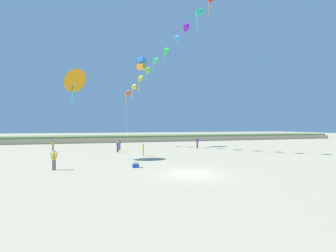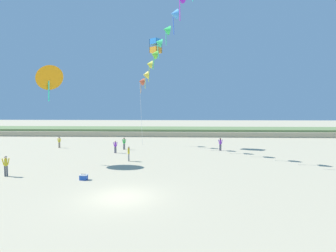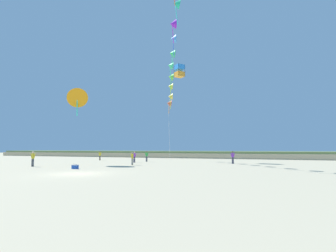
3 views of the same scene
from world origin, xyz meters
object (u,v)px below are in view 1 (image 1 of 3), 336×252
object	(u,v)px
large_kite_low_lead	(141,64)
large_kite_mid_trail	(73,79)
person_far_right	(54,158)
beach_cooler	(136,165)
person_near_left	(118,146)
person_near_right	(143,149)
person_far_center	(120,144)
person_mid_center	(53,145)
person_far_left	(197,142)

from	to	relation	value
large_kite_low_lead	large_kite_mid_trail	world-z (taller)	large_kite_low_lead
person_far_right	beach_cooler	world-z (taller)	person_far_right
person_near_left	large_kite_mid_trail	distance (m)	11.33
person_near_right	large_kite_mid_trail	size ratio (longest dim) A/B	0.40
beach_cooler	person_far_center	bearing A→B (deg)	90.68
person_mid_center	person_far_right	distance (m)	16.15
person_near_left	beach_cooler	size ratio (longest dim) A/B	2.74
person_near_left	person_far_center	distance (m)	2.91
person_far_left	beach_cooler	world-z (taller)	person_far_left
person_mid_center	large_kite_low_lead	xyz separation A→B (m)	(13.61, 2.69, 13.90)
person_near_left	person_far_right	xyz separation A→B (m)	(-6.07, -11.89, 0.07)
large_kite_mid_trail	beach_cooler	distance (m)	12.35
person_mid_center	person_far_right	size ratio (longest dim) A/B	0.92
person_near_left	person_far_right	bearing A→B (deg)	-117.04
large_kite_mid_trail	person_far_right	bearing A→B (deg)	-98.17
large_kite_mid_trail	person_far_left	bearing A→B (deg)	25.09
person_far_left	beach_cooler	size ratio (longest dim) A/B	2.91
person_mid_center	person_far_right	bearing A→B (deg)	-79.15
large_kite_mid_trail	person_near_right	bearing A→B (deg)	6.95
person_near_left	person_far_right	world-z (taller)	person_far_right
person_near_right	person_far_center	distance (m)	8.33
person_mid_center	person_far_left	distance (m)	22.67
person_far_right	large_kite_mid_trail	world-z (taller)	large_kite_mid_trail
person_near_right	person_far_left	world-z (taller)	person_far_left
person_far_left	beach_cooler	bearing A→B (deg)	-130.02
beach_cooler	large_kite_mid_trail	bearing A→B (deg)	132.24
person_far_left	person_far_center	bearing A→B (deg)	179.09
person_far_right	beach_cooler	bearing A→B (deg)	-6.39
person_far_right	large_kite_mid_trail	distance (m)	9.80
person_near_right	person_mid_center	xyz separation A→B (m)	(-11.83, 9.13, -0.00)
person_near_left	large_kite_mid_trail	size ratio (longest dim) A/B	0.40
person_mid_center	person_far_right	xyz separation A→B (m)	(3.04, -15.86, 0.08)
person_far_center	large_kite_mid_trail	distance (m)	13.29
person_near_right	person_far_right	xyz separation A→B (m)	(-8.79, -6.73, 0.07)
person_near_left	person_far_left	distance (m)	13.79
person_mid_center	person_near_left	bearing A→B (deg)	-23.58
person_mid_center	beach_cooler	distance (m)	19.30
person_far_right	person_far_center	xyz separation A→B (m)	(6.56, 14.75, -0.04)
person_far_right	large_kite_low_lead	xyz separation A→B (m)	(10.57, 18.56, 13.83)
large_kite_mid_trail	beach_cooler	bearing A→B (deg)	-47.76
person_far_center	person_far_right	bearing A→B (deg)	-113.97
person_far_center	beach_cooler	size ratio (longest dim) A/B	2.85
person_near_right	person_far_center	xyz separation A→B (m)	(-2.23, 8.02, 0.03)
beach_cooler	person_mid_center	bearing A→B (deg)	120.49
person_near_right	person_far_right	distance (m)	11.07
large_kite_low_lead	large_kite_mid_trail	xyz separation A→B (m)	(-9.75, -12.80, -5.95)
person_mid_center	person_far_center	bearing A→B (deg)	-6.58
person_far_right	person_far_center	world-z (taller)	person_far_right
person_far_left	large_kite_low_lead	world-z (taller)	large_kite_low_lead
large_kite_low_lead	person_far_right	bearing A→B (deg)	-119.68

